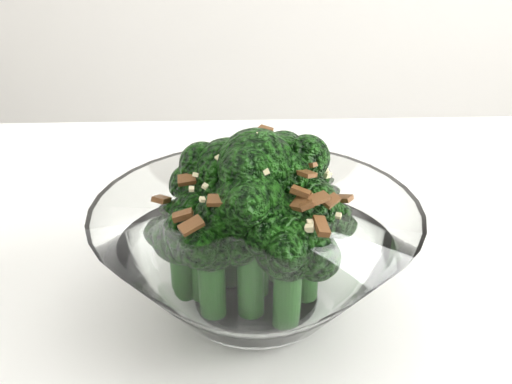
# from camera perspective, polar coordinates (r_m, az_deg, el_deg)

# --- Properties ---
(table) EXTENTS (1.32, 1.00, 0.75)m
(table) POSITION_cam_1_polar(r_m,az_deg,el_deg) (0.52, 19.32, -15.06)
(table) COLOR white
(table) RESTS_ON ground
(broccoli_dish) EXTENTS (0.23, 0.23, 0.14)m
(broccoli_dish) POSITION_cam_1_polar(r_m,az_deg,el_deg) (0.41, -0.12, -4.97)
(broccoli_dish) COLOR white
(broccoli_dish) RESTS_ON table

